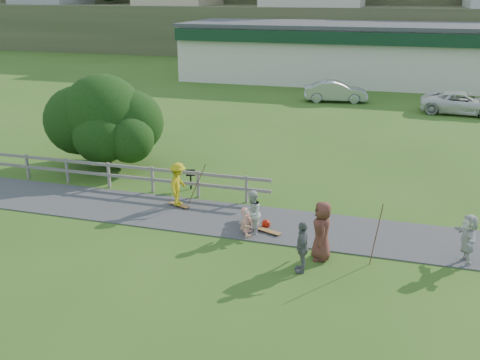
{
  "coord_description": "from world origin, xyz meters",
  "views": [
    {
      "loc": [
        7.27,
        -15.42,
        7.83
      ],
      "look_at": [
        2.12,
        2.0,
        1.39
      ],
      "focal_mm": 40.0,
      "sensor_mm": 36.0,
      "label": 1
    }
  ],
  "objects": [
    {
      "name": "spectator_b",
      "position": [
        5.03,
        -1.47,
        0.79
      ],
      "size": [
        0.58,
        0.99,
        1.59
      ],
      "primitive_type": "imported",
      "rotation": [
        0.0,
        0.0,
        4.93
      ],
      "color": "slate",
      "rests_on": "ground"
    },
    {
      "name": "ground",
      "position": [
        0.0,
        0.0,
        0.0
      ],
      "size": [
        260.0,
        260.0,
        0.0
      ],
      "primitive_type": "plane",
      "color": "#335C1A",
      "rests_on": "ground"
    },
    {
      "name": "pole_spec_left",
      "position": [
        5.54,
        -0.68,
        0.87
      ],
      "size": [
        0.03,
        0.03,
        1.74
      ],
      "primitive_type": "cylinder",
      "color": "#563122",
      "rests_on": "ground"
    },
    {
      "name": "path",
      "position": [
        0.0,
        1.5,
        0.02
      ],
      "size": [
        34.0,
        3.0,
        0.04
      ],
      "primitive_type": "cube",
      "color": "#37383A",
      "rests_on": "ground"
    },
    {
      "name": "pole_rider",
      "position": [
        0.26,
        2.49,
        0.93
      ],
      "size": [
        0.03,
        0.03,
        1.87
      ],
      "primitive_type": "cylinder",
      "color": "#563122",
      "rests_on": "ground"
    },
    {
      "name": "skater_fallen",
      "position": [
        2.7,
        0.87,
        0.34
      ],
      "size": [
        1.89,
        0.96,
        0.67
      ],
      "primitive_type": "imported",
      "rotation": [
        0.0,
        0.0,
        0.3
      ],
      "color": "tan",
      "rests_on": "ground"
    },
    {
      "name": "bbq",
      "position": [
        -0.64,
        4.1,
        0.41
      ],
      "size": [
        0.45,
        0.4,
        0.81
      ],
      "primitive_type": null,
      "rotation": [
        0.0,
        0.0,
        0.38
      ],
      "color": "black",
      "rests_on": "ground"
    },
    {
      "name": "pole_spec_right",
      "position": [
        7.07,
        -0.48,
        1.0
      ],
      "size": [
        0.03,
        0.03,
        2.01
      ],
      "primitive_type": "cylinder",
      "color": "#563122",
      "rests_on": "ground"
    },
    {
      "name": "spectator_d",
      "position": [
        9.71,
        0.43,
        0.8
      ],
      "size": [
        0.71,
        1.54,
        1.6
      ],
      "primitive_type": "imported",
      "rotation": [
        0.0,
        0.0,
        4.88
      ],
      "color": "beige",
      "rests_on": "ground"
    },
    {
      "name": "spectator_c",
      "position": [
        5.47,
        -0.53,
        0.94
      ],
      "size": [
        0.79,
        1.03,
        1.88
      ],
      "primitive_type": "imported",
      "rotation": [
        0.0,
        0.0,
        4.94
      ],
      "color": "brown",
      "rests_on": "ground"
    },
    {
      "name": "skater_rider",
      "position": [
        -0.34,
        2.09,
        0.84
      ],
      "size": [
        0.67,
        1.11,
        1.68
      ],
      "primitive_type": "imported",
      "rotation": [
        0.0,
        0.0,
        1.61
      ],
      "color": "gold",
      "rests_on": "ground"
    },
    {
      "name": "fence",
      "position": [
        -4.62,
        3.3,
        0.72
      ],
      "size": [
        15.05,
        0.1,
        1.1
      ],
      "color": "#69655C",
      "rests_on": "ground"
    },
    {
      "name": "longboard_fallen",
      "position": [
        3.5,
        0.77,
        0.05
      ],
      "size": [
        0.95,
        0.52,
        0.1
      ],
      "primitive_type": null,
      "rotation": [
        0.0,
        0.0,
        -0.34
      ],
      "color": "brown",
      "rests_on": "ground"
    },
    {
      "name": "car_white",
      "position": [
        11.48,
        22.74,
        0.73
      ],
      "size": [
        5.43,
        2.83,
        1.46
      ],
      "primitive_type": "imported",
      "rotation": [
        0.0,
        0.0,
        1.49
      ],
      "color": "silver",
      "rests_on": "ground"
    },
    {
      "name": "helmet",
      "position": [
        3.3,
        1.22,
        0.15
      ],
      "size": [
        0.31,
        0.31,
        0.31
      ],
      "primitive_type": "sphere",
      "color": "#AC1807",
      "rests_on": "ground"
    },
    {
      "name": "car_silver",
      "position": [
        2.87,
        24.58,
        0.76
      ],
      "size": [
        4.84,
        2.38,
        1.53
      ],
      "primitive_type": "imported",
      "rotation": [
        0.0,
        0.0,
        1.74
      ],
      "color": "#A3A7AB",
      "rests_on": "ground"
    },
    {
      "name": "tree",
      "position": [
        -5.62,
        5.94,
        1.65
      ],
      "size": [
        6.06,
        6.06,
        3.3
      ],
      "primitive_type": null,
      "color": "black",
      "rests_on": "ground"
    },
    {
      "name": "longboard_rider",
      "position": [
        -0.34,
        2.09,
        0.05
      ],
      "size": [
        0.95,
        0.52,
        0.1
      ],
      "primitive_type": null,
      "rotation": [
        0.0,
        0.0,
        -0.34
      ],
      "color": "brown",
      "rests_on": "ground"
    },
    {
      "name": "strip_mall",
      "position": [
        4.0,
        34.94,
        2.58
      ],
      "size": [
        32.5,
        10.75,
        5.1
      ],
      "color": "silver",
      "rests_on": "ground"
    },
    {
      "name": "spectator_a",
      "position": [
        2.97,
        0.53,
        0.79
      ],
      "size": [
        0.7,
        0.84,
        1.57
      ],
      "primitive_type": "imported",
      "rotation": [
        0.0,
        0.0,
        4.86
      ],
      "color": "silver",
      "rests_on": "ground"
    }
  ]
}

